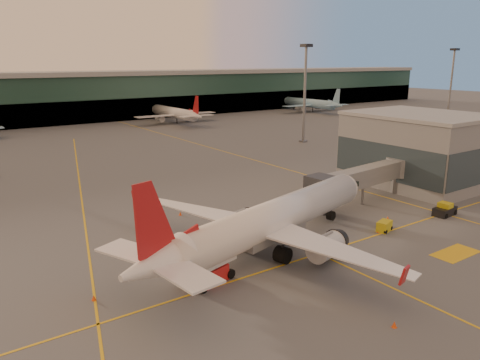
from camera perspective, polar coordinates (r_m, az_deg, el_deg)
ground at (r=48.72m, az=9.47°, el=-12.11°), size 600.00×600.00×0.00m
taxi_markings at (r=81.70m, az=-16.91°, el=-1.54°), size 100.12×173.00×0.01m
terminal at (r=175.66m, az=-25.15°, el=8.90°), size 400.00×20.00×17.60m
gate_building at (r=89.05m, az=20.97°, el=3.57°), size 18.40×22.40×12.60m
mast_east_near at (r=126.65m, az=7.93°, el=11.25°), size 2.40×2.40×25.60m
mast_east_far at (r=187.99m, az=24.39°, el=11.13°), size 2.40×2.40×25.60m
main_airplane at (r=53.11m, az=3.54°, el=-5.09°), size 39.01×35.55×11.94m
jet_bridge at (r=74.83m, az=15.32°, el=0.36°), size 23.58×5.48×5.90m
catering_truck at (r=46.83m, az=-4.23°, el=-9.23°), size 6.96×4.37×5.01m
gpu_cart at (r=63.79m, az=17.20°, el=-5.41°), size 2.60×1.98×1.35m
pushback_tug at (r=73.13m, az=23.70°, el=-3.38°), size 3.80×2.26×1.88m
cone_nose at (r=68.18m, az=17.56°, el=-4.47°), size 0.50×0.50×0.63m
cone_tail at (r=46.62m, az=-17.40°, el=-13.54°), size 0.42×0.42×0.53m
cone_wing_right at (r=42.67m, az=18.30°, el=-16.38°), size 0.44×0.44×0.56m
cone_wing_left at (r=67.70m, az=-7.30°, el=-4.07°), size 0.42×0.42×0.53m
cone_fwd at (r=63.21m, az=16.53°, el=-5.89°), size 0.49×0.49×0.63m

